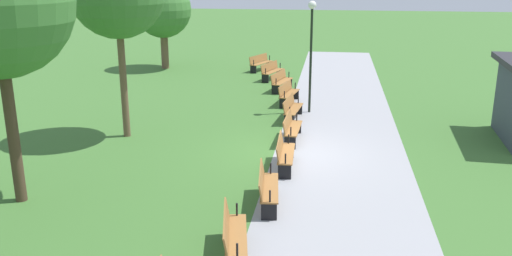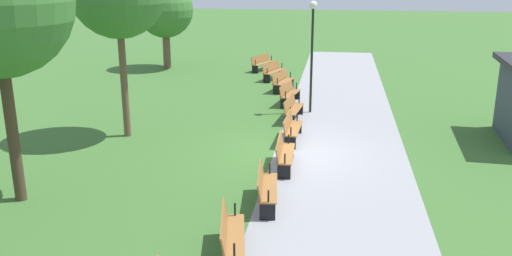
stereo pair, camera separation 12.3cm
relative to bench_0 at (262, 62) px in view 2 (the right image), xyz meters
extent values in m
plane|color=#3D6B2D|center=(14.10, 2.91, -0.48)|extent=(120.00, 120.00, 0.00)
cube|color=#939399|center=(14.10, 4.48, -0.48)|extent=(43.53, 4.20, 0.01)
cube|color=#996633|center=(0.03, 0.06, -0.03)|extent=(1.94, 1.15, 0.04)
cube|color=#996633|center=(-0.05, -0.12, 0.21)|extent=(1.81, 0.84, 0.40)
cube|color=black|center=(-0.80, 0.41, -0.26)|extent=(0.20, 0.37, 0.43)
cylinder|color=black|center=(-0.80, 0.43, 0.13)|extent=(0.06, 0.06, 0.30)
cube|color=black|center=(0.86, -0.29, -0.26)|extent=(0.20, 0.37, 0.43)
cylinder|color=black|center=(0.87, -0.27, 0.13)|extent=(0.06, 0.06, 0.30)
cube|color=#996633|center=(2.48, 1.00, -0.03)|extent=(1.96, 1.03, 0.04)
cube|color=#996633|center=(2.42, 0.81, 0.21)|extent=(1.86, 0.72, 0.40)
cube|color=black|center=(1.63, 1.28, -0.26)|extent=(0.18, 0.37, 0.43)
cylinder|color=black|center=(1.63, 1.30, 0.13)|extent=(0.06, 0.06, 0.30)
cube|color=black|center=(3.34, 0.71, -0.26)|extent=(0.18, 0.37, 0.43)
cylinder|color=black|center=(3.34, 0.73, 0.13)|extent=(0.06, 0.06, 0.30)
cube|color=#996633|center=(5.00, 1.75, -0.03)|extent=(1.97, 0.91, 0.04)
cube|color=#996633|center=(4.95, 1.55, 0.21)|extent=(1.89, 0.58, 0.40)
cube|color=black|center=(4.13, 1.97, -0.26)|extent=(0.15, 0.38, 0.43)
cylinder|color=black|center=(4.13, 1.99, 0.13)|extent=(0.05, 0.05, 0.30)
cube|color=black|center=(5.87, 1.52, -0.26)|extent=(0.15, 0.38, 0.43)
cylinder|color=black|center=(5.88, 1.54, 0.13)|extent=(0.05, 0.05, 0.30)
cube|color=#996633|center=(7.57, 2.31, -0.03)|extent=(1.97, 0.78, 0.04)
cube|color=#996633|center=(7.53, 2.12, 0.21)|extent=(1.91, 0.45, 0.40)
cube|color=black|center=(6.68, 2.48, -0.26)|extent=(0.13, 0.38, 0.43)
cylinder|color=black|center=(6.68, 2.50, 0.13)|extent=(0.05, 0.05, 0.30)
cube|color=black|center=(8.45, 2.15, -0.26)|extent=(0.13, 0.38, 0.43)
cylinder|color=black|center=(8.46, 2.17, 0.13)|extent=(0.05, 0.05, 0.30)
cube|color=#996633|center=(10.17, 2.69, -0.03)|extent=(1.96, 0.65, 0.04)
cube|color=#996633|center=(10.14, 2.49, 0.21)|extent=(1.93, 0.31, 0.40)
cube|color=black|center=(9.27, 2.79, -0.26)|extent=(0.10, 0.38, 0.43)
cylinder|color=black|center=(9.27, 2.81, 0.13)|extent=(0.05, 0.05, 0.30)
cube|color=black|center=(11.06, 2.59, -0.26)|extent=(0.10, 0.38, 0.43)
cylinder|color=black|center=(11.06, 2.61, 0.13)|extent=(0.05, 0.05, 0.30)
cube|color=#996633|center=(12.78, 2.88, -0.03)|extent=(1.94, 0.51, 0.04)
cube|color=#996633|center=(12.78, 2.68, 0.21)|extent=(1.93, 0.17, 0.40)
cube|color=black|center=(11.88, 2.92, -0.26)|extent=(0.07, 0.38, 0.43)
cylinder|color=black|center=(11.88, 2.94, 0.13)|extent=(0.05, 0.05, 0.30)
cube|color=black|center=(13.69, 2.85, -0.26)|extent=(0.07, 0.38, 0.43)
cylinder|color=black|center=(13.69, 2.87, 0.13)|extent=(0.05, 0.05, 0.30)
cube|color=#996633|center=(15.41, 2.88, -0.03)|extent=(1.94, 0.51, 0.04)
cube|color=#996633|center=(15.42, 2.68, 0.21)|extent=(1.93, 0.17, 0.40)
cube|color=black|center=(14.51, 2.85, -0.26)|extent=(0.07, 0.38, 0.43)
cylinder|color=black|center=(14.51, 2.87, 0.13)|extent=(0.05, 0.05, 0.30)
cube|color=black|center=(16.31, 2.92, -0.26)|extent=(0.07, 0.38, 0.43)
cylinder|color=black|center=(16.31, 2.94, 0.13)|extent=(0.05, 0.05, 0.30)
cube|color=#996633|center=(18.03, 2.69, -0.03)|extent=(1.96, 0.65, 0.04)
cube|color=#996633|center=(18.05, 2.49, 0.21)|extent=(1.93, 0.31, 0.40)
cube|color=black|center=(17.13, 2.59, -0.26)|extent=(0.10, 0.38, 0.43)
cylinder|color=black|center=(17.13, 2.61, 0.13)|extent=(0.05, 0.05, 0.30)
cube|color=black|center=(18.93, 2.79, -0.26)|extent=(0.10, 0.38, 0.43)
cylinder|color=black|center=(18.93, 2.81, 0.13)|extent=(0.05, 0.05, 0.30)
cube|color=#996633|center=(20.63, 2.31, -0.03)|extent=(1.97, 0.78, 0.04)
cube|color=#996633|center=(20.67, 2.12, 0.21)|extent=(1.91, 0.45, 0.40)
cube|color=black|center=(19.74, 2.15, -0.26)|extent=(0.13, 0.38, 0.43)
cylinder|color=black|center=(19.74, 2.17, 0.13)|extent=(0.05, 0.05, 0.30)
cylinder|color=black|center=(21.52, 2.50, 0.13)|extent=(0.05, 0.05, 0.30)
cylinder|color=#4C3828|center=(18.71, -3.64, 1.43)|extent=(0.28, 0.28, 3.82)
cylinder|color=brown|center=(0.04, -5.65, 0.70)|extent=(0.43, 0.43, 2.35)
sphere|color=#3D7533|center=(0.04, -5.65, 2.93)|extent=(3.25, 3.25, 3.25)
cylinder|color=brown|center=(13.07, -2.98, 1.51)|extent=(0.24, 0.24, 3.98)
cylinder|color=black|center=(8.87, 3.25, 1.61)|extent=(0.10, 0.10, 4.18)
sphere|color=white|center=(8.87, 3.25, 3.84)|extent=(0.32, 0.32, 0.32)
camera|label=1|loc=(30.46, 4.15, 5.28)|focal=37.87mm
camera|label=2|loc=(30.44, 4.27, 5.28)|focal=37.87mm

